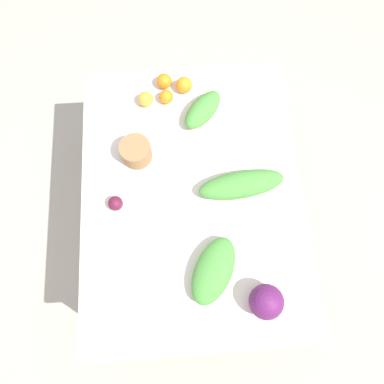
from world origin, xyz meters
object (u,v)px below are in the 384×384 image
Objects in this scene: greens_bunch_chard at (214,270)px; orange_0 at (166,97)px; greens_bunch_kale at (203,110)px; orange_1 at (164,81)px; orange_3 at (185,85)px; orange_2 at (146,99)px; cabbage_purple at (266,302)px; greens_bunch_beet_tops at (241,185)px; paper_bag at (136,152)px; beet_root at (115,203)px.

greens_bunch_chard reaches higher than orange_0.
greens_bunch_kale is 0.26m from orange_1.
greens_bunch_chard is at bearing -176.13° from orange_3.
greens_bunch_chard is at bearing -163.14° from orange_2.
cabbage_purple is 0.59× the size of greens_bunch_kale.
orange_1 is 0.14m from orange_2.
paper_bag is at bearing 67.38° from greens_bunch_beet_tops.
beet_root is (0.33, 0.41, -0.01)m from greens_bunch_chard.
orange_3 is (-0.03, -0.10, 0.00)m from orange_1.
greens_bunch_beet_tops reaches higher than orange_1.
greens_bunch_beet_tops is 0.59m from orange_0.
orange_3 is (1.07, 0.26, -0.03)m from cabbage_purple.
orange_2 is (0.86, 0.26, -0.01)m from greens_bunch_chard.
cabbage_purple reaches higher than beet_root.
orange_3 reaches higher than orange_0.
orange_3 is at bearing 27.35° from greens_bunch_kale.
orange_3 is at bearing -58.29° from orange_0.
beet_root is 0.97× the size of orange_0.
cabbage_purple is 0.94m from greens_bunch_kale.
orange_0 is (0.54, -0.26, 0.00)m from beet_root.
orange_0 is at bearing 61.90° from greens_bunch_kale.
greens_bunch_kale is 3.00× the size of orange_3.
orange_1 is at bearing -44.67° from orange_2.
orange_0 is at bearing -176.34° from orange_1.
orange_3 reaches higher than orange_2.
beet_root is (-0.45, 0.43, -0.01)m from greens_bunch_kale.
greens_bunch_chard is 4.34× the size of orange_0.
greens_bunch_beet_tops reaches higher than orange_2.
orange_2 is (0.29, -0.05, -0.01)m from paper_bag.
cabbage_purple is 0.48× the size of greens_bunch_chard.
greens_bunch_kale is (0.40, 0.14, -0.00)m from greens_bunch_beet_tops.
paper_bag is 0.39m from greens_bunch_kale.
paper_bag is 0.34m from orange_0.
greens_bunch_kale is 0.20m from orange_0.
greens_bunch_chard is at bearing 178.81° from greens_bunch_kale.
greens_bunch_chard is at bearing 156.83° from greens_bunch_beet_tops.
orange_0 is at bearing -85.79° from orange_2.
orange_3 reaches higher than beet_root.
beet_root is at bearing 158.32° from orange_1.
orange_2 is at bearing 24.68° from cabbage_purple.
greens_bunch_kale reaches higher than orange_0.
beet_root is at bearing 94.38° from greens_bunch_beet_tops.
greens_bunch_kale reaches higher than beet_root.
paper_bag is 1.94× the size of orange_2.
orange_3 is (0.07, -0.20, 0.00)m from orange_2.
greens_bunch_chard is (-0.78, 0.02, 0.00)m from greens_bunch_kale.
cabbage_purple is 1.07m from orange_0.
cabbage_purple is 0.25m from greens_bunch_chard.
orange_2 is (0.49, 0.42, -0.01)m from greens_bunch_beet_tops.
greens_bunch_kale reaches higher than orange_1.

